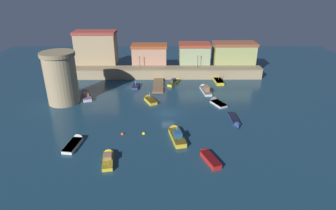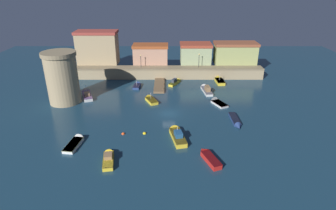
{
  "view_description": "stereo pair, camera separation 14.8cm",
  "coord_description": "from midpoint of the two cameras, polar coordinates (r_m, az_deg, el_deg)",
  "views": [
    {
      "loc": [
        -0.31,
        -49.12,
        24.01
      ],
      "look_at": [
        0.0,
        1.46,
        1.17
      ],
      "focal_mm": 29.77,
      "sensor_mm": 36.0,
      "label": 1
    },
    {
      "loc": [
        -0.16,
        -49.12,
        24.01
      ],
      "look_at": [
        0.0,
        1.46,
        1.17
      ],
      "focal_mm": 29.77,
      "sensor_mm": 36.0,
      "label": 2
    }
  ],
  "objects": [
    {
      "name": "old_town_backdrop",
      "position": [
        77.45,
        -1.68,
        10.94
      ],
      "size": [
        48.92,
        6.2,
        8.92
      ],
      "color": "tan",
      "rests_on": "ground"
    },
    {
      "name": "moored_boat_7",
      "position": [
        60.3,
        -3.93,
        1.15
      ],
      "size": [
        3.41,
        4.84,
        2.48
      ],
      "rotation": [
        0.0,
        0.0,
        2.01
      ],
      "color": "gold",
      "rests_on": "ground"
    },
    {
      "name": "moored_boat_10",
      "position": [
        60.05,
        9.65,
        0.64
      ],
      "size": [
        3.77,
        5.14,
        1.75
      ],
      "rotation": [
        0.0,
        0.0,
        2.03
      ],
      "color": "silver",
      "rests_on": "ground"
    },
    {
      "name": "moored_boat_6",
      "position": [
        42.08,
        -12.27,
        -10.43
      ],
      "size": [
        2.16,
        5.39,
        1.57
      ],
      "rotation": [
        0.0,
        0.0,
        1.72
      ],
      "color": "gold",
      "rests_on": "ground"
    },
    {
      "name": "mooring_buoy_0",
      "position": [
        47.9,
        -5.05,
        -5.88
      ],
      "size": [
        0.61,
        0.61,
        0.61
      ],
      "primitive_type": "sphere",
      "color": "yellow",
      "rests_on": "ground"
    },
    {
      "name": "moored_boat_1",
      "position": [
        68.87,
        -6.57,
        4.03
      ],
      "size": [
        1.79,
        4.24,
        2.28
      ],
      "rotation": [
        0.0,
        0.0,
        1.49
      ],
      "color": "navy",
      "rests_on": "ground"
    },
    {
      "name": "quay_lamp_1",
      "position": [
        73.83,
        6.08,
        9.48
      ],
      "size": [
        0.32,
        0.32,
        3.62
      ],
      "color": "black",
      "rests_on": "quay_wall"
    },
    {
      "name": "moored_boat_9",
      "position": [
        66.26,
        7.48,
        3.28
      ],
      "size": [
        2.45,
        7.09,
        2.15
      ],
      "rotation": [
        0.0,
        0.0,
        1.7
      ],
      "color": "silver",
      "rests_on": "ground"
    },
    {
      "name": "pier_dock",
      "position": [
        68.73,
        -2.05,
        4.05
      ],
      "size": [
        2.5,
        9.77,
        0.7
      ],
      "color": "brown",
      "rests_on": "ground"
    },
    {
      "name": "moored_boat_2",
      "position": [
        65.33,
        -16.59,
        2.11
      ],
      "size": [
        4.07,
        6.93,
        3.54
      ],
      "rotation": [
        0.0,
        0.0,
        1.94
      ],
      "color": "silver",
      "rests_on": "ground"
    },
    {
      "name": "moored_boat_0",
      "position": [
        72.74,
        10.11,
        5.0
      ],
      "size": [
        2.13,
        5.47,
        2.98
      ],
      "rotation": [
        0.0,
        0.0,
        1.64
      ],
      "color": "gold",
      "rests_on": "ground"
    },
    {
      "name": "fortress_tower",
      "position": [
        61.89,
        -21.14,
        5.23
      ],
      "size": [
        6.95,
        6.95,
        10.87
      ],
      "color": "#9E8966",
      "rests_on": "ground"
    },
    {
      "name": "moored_boat_8",
      "position": [
        41.58,
        8.16,
        -10.51
      ],
      "size": [
        3.03,
        5.36,
        1.25
      ],
      "rotation": [
        0.0,
        0.0,
        1.93
      ],
      "color": "red",
      "rests_on": "ground"
    },
    {
      "name": "moored_boat_11",
      "position": [
        70.53,
        1.32,
        4.79
      ],
      "size": [
        3.73,
        5.63,
        2.59
      ],
      "rotation": [
        0.0,
        0.0,
        1.08
      ],
      "color": "gold",
      "rests_on": "ground"
    },
    {
      "name": "moored_boat_4",
      "position": [
        47.44,
        -18.46,
        -7.11
      ],
      "size": [
        2.38,
        5.73,
        1.59
      ],
      "rotation": [
        0.0,
        0.0,
        1.44
      ],
      "color": "white",
      "rests_on": "ground"
    },
    {
      "name": "ground_plane",
      "position": [
        54.68,
        -0.07,
        -1.75
      ],
      "size": [
        121.34,
        121.34,
        0.0
      ],
      "primitive_type": "plane",
      "color": "#19384C"
    },
    {
      "name": "quay_lamp_0",
      "position": [
        73.76,
        -5.89,
        9.35
      ],
      "size": [
        0.32,
        0.32,
        3.35
      ],
      "color": "black",
      "rests_on": "quay_wall"
    },
    {
      "name": "moored_boat_5",
      "position": [
        46.6,
        1.56,
        -5.97
      ],
      "size": [
        3.12,
        7.1,
        2.59
      ],
      "rotation": [
        0.0,
        0.0,
        1.78
      ],
      "color": "gold",
      "rests_on": "ground"
    },
    {
      "name": "quay_wall",
      "position": [
        74.45,
        -0.15,
        6.67
      ],
      "size": [
        49.58,
        3.52,
        2.91
      ],
      "color": "#9E8966",
      "rests_on": "ground"
    },
    {
      "name": "moored_boat_3",
      "position": [
        52.53,
        13.5,
        -3.26
      ],
      "size": [
        1.39,
        6.2,
        1.21
      ],
      "rotation": [
        0.0,
        0.0,
        -1.55
      ],
      "color": "navy",
      "rests_on": "ground"
    },
    {
      "name": "mooring_buoy_1",
      "position": [
        48.23,
        -9.39,
        -5.91
      ],
      "size": [
        0.58,
        0.58,
        0.58
      ],
      "primitive_type": "sphere",
      "color": "#EA4C19",
      "rests_on": "ground"
    }
  ]
}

